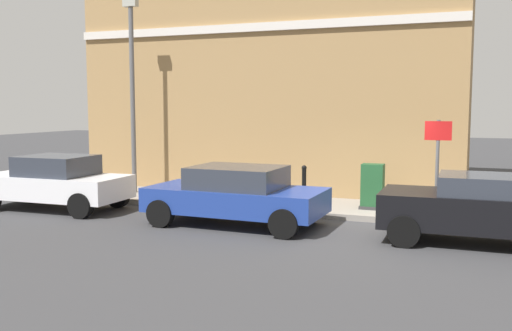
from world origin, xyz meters
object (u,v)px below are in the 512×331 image
(car_blue, at_px, (236,194))
(street_sign, at_px, (438,154))
(utility_cabinet, at_px, (373,188))
(bollard_far_kerb, at_px, (247,185))
(car_white, at_px, (55,182))
(bollard_near_cabinet, at_px, (304,183))
(car_black, at_px, (485,208))
(lamppost, at_px, (132,88))

(car_blue, relative_size, street_sign, 1.80)
(utility_cabinet, distance_m, bollard_far_kerb, 3.24)
(car_white, height_order, bollard_near_cabinet, car_white)
(car_black, xyz_separation_m, car_white, (0.04, 10.68, -0.01))
(lamppost, bearing_deg, car_white, 161.94)
(car_blue, relative_size, lamppost, 0.72)
(car_black, height_order, bollard_far_kerb, car_black)
(bollard_near_cabinet, height_order, lamppost, lamppost)
(car_white, relative_size, street_sign, 1.75)
(utility_cabinet, height_order, lamppost, lamppost)
(car_white, bearing_deg, bollard_far_kerb, -163.74)
(bollard_far_kerb, bearing_deg, car_black, -105.48)
(car_black, bearing_deg, car_white, -0.72)
(car_black, relative_size, utility_cabinet, 3.50)
(bollard_near_cabinet, distance_m, lamppost, 5.97)
(car_black, bearing_deg, car_blue, 0.19)
(lamppost, bearing_deg, bollard_far_kerb, -103.36)
(car_black, relative_size, bollard_near_cabinet, 3.88)
(bollard_far_kerb, bearing_deg, bollard_near_cabinet, -56.11)
(car_white, bearing_deg, bollard_near_cabinet, -159.97)
(car_black, height_order, lamppost, lamppost)
(utility_cabinet, relative_size, street_sign, 0.50)
(car_white, relative_size, lamppost, 0.70)
(lamppost, bearing_deg, utility_cabinet, -91.51)
(car_blue, xyz_separation_m, car_white, (0.10, 5.32, 0.02))
(car_black, bearing_deg, utility_cabinet, -42.59)
(car_white, bearing_deg, car_black, 178.36)
(street_sign, bearing_deg, utility_cabinet, 65.63)
(bollard_near_cabinet, height_order, street_sign, street_sign)
(car_blue, bearing_deg, bollard_far_kerb, -74.74)
(bollard_near_cabinet, bearing_deg, street_sign, -103.45)
(car_blue, distance_m, street_sign, 4.75)
(bollard_far_kerb, relative_size, street_sign, 0.45)
(car_blue, bearing_deg, bollard_near_cabinet, -108.01)
(street_sign, xyz_separation_m, lamppost, (0.91, 8.82, 1.64))
(car_white, distance_m, lamppost, 3.69)
(bollard_near_cabinet, relative_size, street_sign, 0.45)
(utility_cabinet, bearing_deg, car_black, -132.08)
(bollard_far_kerb, bearing_deg, car_blue, -166.00)
(car_white, height_order, bollard_far_kerb, car_white)
(car_blue, xyz_separation_m, bollard_near_cabinet, (2.54, -0.89, -0.02))
(bollard_near_cabinet, distance_m, bollard_far_kerb, 1.57)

